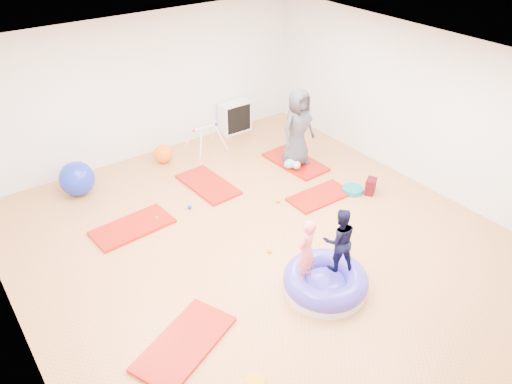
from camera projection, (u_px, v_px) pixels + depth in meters
room at (269, 171)px, 6.95m from camera, size 7.01×8.01×2.81m
gym_mat_front_left at (185, 344)px, 6.12m from camera, size 1.49×1.14×0.06m
gym_mat_mid_left at (133, 227)px, 8.15m from camera, size 1.33×0.74×0.05m
gym_mat_center_back at (208, 185)px, 9.27m from camera, size 0.71×1.32×0.05m
gym_mat_right at (320, 196)px, 8.94m from camera, size 1.15×0.58×0.05m
gym_mat_rear_right at (295, 162)px, 9.99m from camera, size 0.73×1.36×0.06m
inflatable_cushion at (325, 282)px, 6.88m from camera, size 1.18×1.18×0.37m
child_pink at (306, 248)px, 6.45m from camera, size 0.40×0.32×0.94m
child_navy at (340, 237)px, 6.64m from camera, size 0.57×0.53×0.95m
adult_caregiver at (298, 128)px, 9.50m from camera, size 0.79×0.56×1.53m
infant at (293, 163)px, 9.68m from camera, size 0.33×0.34×0.20m
ball_pit_balls at (251, 210)px, 8.54m from camera, size 3.32×2.04×0.08m
exercise_ball_blue at (77, 179)px, 8.89m from camera, size 0.63×0.63×0.63m
exercise_ball_orange at (163, 154)px, 9.95m from camera, size 0.38×0.38×0.38m
infant_play_gym at (205, 135)px, 10.29m from camera, size 0.70×0.66×0.54m
cube_shelf at (235, 117)px, 11.07m from camera, size 0.69×0.34×0.69m
balance_disc at (353, 190)px, 9.08m from camera, size 0.38×0.38×0.09m
backpack at (371, 186)px, 8.99m from camera, size 0.29×0.26×0.29m
yellow_toy at (256, 381)px, 5.68m from camera, size 0.22×0.22×0.03m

